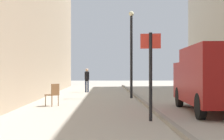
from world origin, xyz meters
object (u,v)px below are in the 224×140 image
Objects in this scene: delivery_van at (215,77)px; cafe_chair_near_window at (53,93)px; street_sign_post at (151,68)px; pedestrian_main_foreground at (87,79)px; lamp_post at (131,48)px.

delivery_van is 5.75× the size of cafe_chair_near_window.
street_sign_post is 5.63m from cafe_chair_near_window.
delivery_van reaches higher than cafe_chair_near_window.
street_sign_post is 2.77× the size of cafe_chair_near_window.
pedestrian_main_foreground is at bearing 31.65° from cafe_chair_near_window.
lamp_post is (-2.47, 6.51, 1.47)m from delivery_van.
pedestrian_main_foreground is at bearing 116.55° from delivery_van.
street_sign_post is at bearing -139.12° from delivery_van.
lamp_post is at bearing 113.48° from delivery_van.
cafe_chair_near_window is at bearing -130.33° from lamp_post.
delivery_van is at bearing -73.44° from cafe_chair_near_window.
pedestrian_main_foreground reaches higher than cafe_chair_near_window.
street_sign_post is 0.55× the size of lamp_post.
street_sign_post reaches higher than delivery_van.
pedestrian_main_foreground is 1.77× the size of cafe_chair_near_window.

